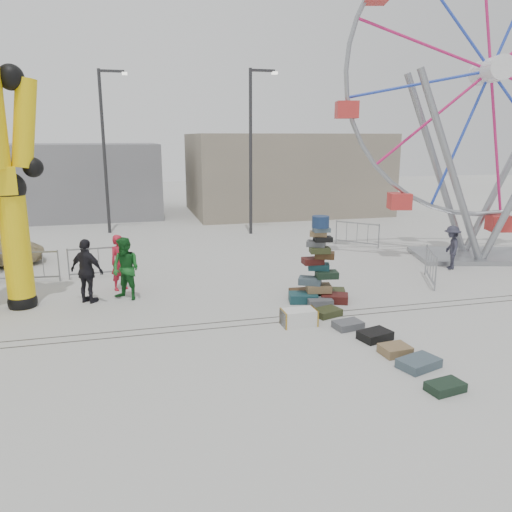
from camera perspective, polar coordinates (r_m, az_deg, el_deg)
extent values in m
plane|color=#9E9E99|center=(12.68, 0.28, -8.83)|extent=(90.00, 90.00, 0.00)
cube|color=#47443F|center=(13.22, -0.39, -7.86)|extent=(40.00, 0.04, 0.01)
cube|color=#47443F|center=(13.58, -0.80, -7.26)|extent=(40.00, 0.04, 0.01)
cube|color=gray|center=(32.98, 3.29, 9.41)|extent=(12.00, 8.00, 5.00)
cube|color=gray|center=(33.59, -19.73, 8.22)|extent=(10.00, 8.00, 4.40)
cylinder|color=#2D2D30|center=(25.08, -0.62, 11.60)|extent=(0.16, 0.16, 8.00)
cube|color=#2D2D30|center=(25.41, 0.76, 20.44)|extent=(1.20, 0.15, 0.12)
cube|color=silver|center=(25.56, 2.14, 20.16)|extent=(0.25, 0.25, 0.12)
cylinder|color=#2D2D30|center=(26.38, -16.94, 11.13)|extent=(0.16, 0.16, 8.00)
cube|color=#2D2D30|center=(26.53, -16.18, 19.64)|extent=(1.20, 0.15, 0.12)
cube|color=silver|center=(26.52, -14.79, 19.51)|extent=(0.25, 0.25, 0.12)
cube|color=#184149|center=(15.00, 5.41, -4.75)|extent=(0.94, 0.74, 0.27)
cube|color=#491613|center=(15.11, 8.97, -4.77)|extent=(0.93, 0.81, 0.25)
cube|color=#442B15|center=(15.51, 5.26, -4.22)|extent=(0.76, 0.54, 0.23)
cube|color=#343A1D|center=(15.60, 8.72, -4.17)|extent=(0.88, 0.74, 0.25)
cube|color=#55575C|center=(14.76, 7.32, -5.24)|extent=(0.76, 0.56, 0.21)
cube|color=black|center=(15.75, 6.92, -3.99)|extent=(0.81, 0.69, 0.23)
cube|color=olive|center=(15.12, 7.16, -3.66)|extent=(0.81, 0.63, 0.23)
cube|color=#445661|center=(15.06, 6.19, -2.83)|extent=(0.80, 0.71, 0.21)
cube|color=black|center=(15.01, 8.09, -2.11)|extent=(0.71, 0.53, 0.21)
cube|color=#184149|center=(15.10, 7.17, -1.21)|extent=(0.73, 0.59, 0.19)
cube|color=#491613|center=(14.98, 6.50, -0.56)|extent=(0.62, 0.43, 0.19)
cube|color=#442B15|center=(14.93, 7.85, 0.09)|extent=(0.69, 0.60, 0.19)
cube|color=#343A1D|center=(14.77, 7.32, 0.67)|extent=(0.64, 0.49, 0.17)
cube|color=#55575C|center=(14.85, 6.88, 1.41)|extent=(0.66, 0.58, 0.17)
cube|color=black|center=(14.76, 7.66, 1.93)|extent=(0.56, 0.42, 0.15)
cube|color=olive|center=(14.77, 7.13, 2.53)|extent=(0.59, 0.49, 0.15)
cube|color=#445661|center=(14.67, 7.50, 2.99)|extent=(0.51, 0.36, 0.13)
cylinder|color=navy|center=(14.66, 7.39, 3.90)|extent=(0.50, 0.50, 0.33)
sphere|color=black|center=(16.03, -25.11, -4.71)|extent=(0.82, 0.82, 0.82)
cylinder|color=yellow|center=(15.65, -25.67, 0.73)|extent=(0.75, 0.75, 3.44)
sphere|color=black|center=(15.40, -26.32, 6.99)|extent=(0.86, 0.86, 0.86)
sphere|color=black|center=(15.44, -26.24, 17.86)|extent=(0.69, 0.69, 0.69)
cylinder|color=yellow|center=(15.39, -24.96, 13.57)|extent=(1.00, 0.78, 2.42)
sphere|color=black|center=(15.42, -24.12, 9.23)|extent=(0.56, 0.56, 0.56)
cube|color=gray|center=(22.15, 23.43, 0.03)|extent=(5.06, 3.78, 0.18)
cylinder|color=gray|center=(20.38, 21.44, 9.18)|extent=(3.11, 1.07, 7.33)
cylinder|color=gray|center=(21.90, 19.94, 9.54)|extent=(3.11, 1.07, 7.33)
cylinder|color=gray|center=(23.02, 26.83, 9.06)|extent=(3.11, 1.07, 7.33)
cylinder|color=white|center=(21.78, 25.26, 18.62)|extent=(1.38, 2.15, 0.90)
torus|color=gray|center=(21.78, 25.26, 18.62)|extent=(10.70, 3.01, 11.03)
cube|color=red|center=(21.91, 23.73, 3.25)|extent=(0.99, 0.99, 0.63)
cube|color=silver|center=(13.18, 4.92, -7.01)|extent=(0.91, 0.53, 0.42)
cube|color=#343A1D|center=(13.98, 8.13, -6.38)|extent=(0.84, 0.71, 0.19)
cube|color=#55575C|center=(13.18, 10.47, -7.74)|extent=(0.79, 0.61, 0.19)
cube|color=black|center=(12.62, 13.45, -8.80)|extent=(0.89, 0.72, 0.22)
cube|color=olive|center=(11.92, 15.61, -10.30)|extent=(0.69, 0.59, 0.21)
cube|color=#445661|center=(11.43, 18.11, -11.56)|extent=(1.00, 0.81, 0.20)
cube|color=black|center=(10.64, 20.82, -13.79)|extent=(0.79, 0.55, 0.18)
imported|color=#B4192E|center=(16.53, -15.29, -0.72)|extent=(0.78, 0.71, 1.80)
imported|color=#165B20|center=(15.46, -14.66, -1.44)|extent=(1.17, 1.15, 1.90)
imported|color=black|center=(15.48, -18.75, -1.65)|extent=(1.19, 1.05, 1.93)
imported|color=#292936|center=(19.87, 21.44, 0.92)|extent=(0.97, 1.21, 1.63)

